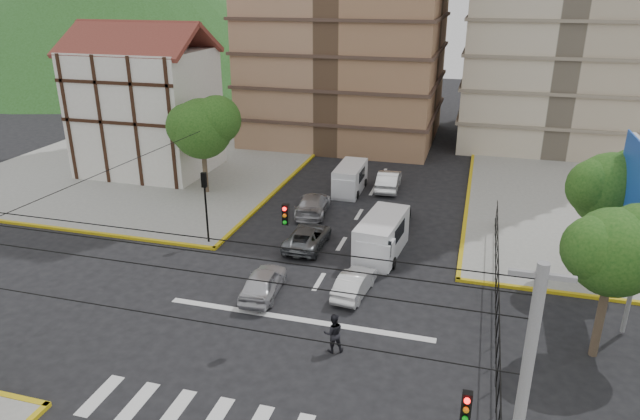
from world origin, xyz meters
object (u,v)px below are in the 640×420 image
(traffic_light_nw, at_px, (205,196))
(van_left_lane, at_px, (349,180))
(pedestrian_crosswalk, at_px, (333,333))
(van_right_lane, at_px, (381,239))
(car_silver_front_left, at_px, (263,282))
(car_white_front_right, at_px, (355,283))

(traffic_light_nw, height_order, van_left_lane, traffic_light_nw)
(van_left_lane, bearing_deg, pedestrian_crosswalk, -78.96)
(traffic_light_nw, distance_m, van_right_lane, 10.63)
(car_silver_front_left, bearing_deg, van_right_lane, -133.81)
(traffic_light_nw, height_order, car_silver_front_left, traffic_light_nw)
(van_left_lane, distance_m, car_white_front_right, 15.41)
(van_right_lane, xyz_separation_m, car_silver_front_left, (-4.93, -5.95, -0.42))
(van_left_lane, height_order, car_silver_front_left, van_left_lane)
(car_silver_front_left, bearing_deg, car_white_front_right, -167.48)
(car_silver_front_left, height_order, car_white_front_right, car_silver_front_left)
(van_left_lane, bearing_deg, car_white_front_right, -76.04)
(van_right_lane, height_order, car_silver_front_left, van_right_lane)
(car_silver_front_left, height_order, pedestrian_crosswalk, pedestrian_crosswalk)
(traffic_light_nw, distance_m, car_white_front_right, 10.78)
(traffic_light_nw, xyz_separation_m, van_right_lane, (10.38, 1.11, -1.98))
(van_left_lane, distance_m, car_silver_front_left, 16.28)
(car_white_front_right, bearing_deg, traffic_light_nw, -13.17)
(car_silver_front_left, distance_m, car_white_front_right, 4.63)
(van_right_lane, relative_size, car_silver_front_left, 1.29)
(car_silver_front_left, distance_m, pedestrian_crosswalk, 5.94)
(van_right_lane, bearing_deg, car_silver_front_left, -123.76)
(traffic_light_nw, xyz_separation_m, car_white_front_right, (9.89, -3.51, -2.49))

